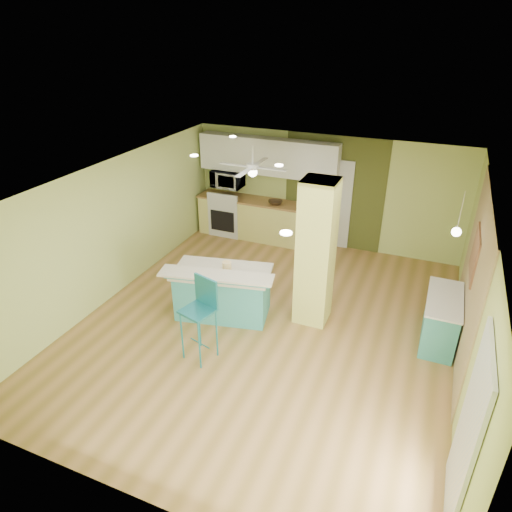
# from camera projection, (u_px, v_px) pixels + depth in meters

# --- Properties ---
(floor) EXTENTS (6.00, 7.00, 0.01)m
(floor) POSITION_uv_depth(u_px,v_px,m) (266.00, 325.00, 7.78)
(floor) COLOR olive
(floor) RESTS_ON ground
(ceiling) EXTENTS (6.00, 7.00, 0.01)m
(ceiling) POSITION_uv_depth(u_px,v_px,m) (268.00, 183.00, 6.62)
(ceiling) COLOR white
(ceiling) RESTS_ON wall_back
(wall_back) EXTENTS (6.00, 0.01, 2.50)m
(wall_back) POSITION_uv_depth(u_px,v_px,m) (325.00, 192.00, 10.07)
(wall_back) COLOR #B7C86B
(wall_back) RESTS_ON floor
(wall_front) EXTENTS (6.00, 0.01, 2.50)m
(wall_front) POSITION_uv_depth(u_px,v_px,m) (133.00, 418.00, 4.33)
(wall_front) COLOR #B7C86B
(wall_front) RESTS_ON floor
(wall_left) EXTENTS (0.01, 7.00, 2.50)m
(wall_left) POSITION_uv_depth(u_px,v_px,m) (113.00, 230.00, 8.23)
(wall_left) COLOR #B7C86B
(wall_left) RESTS_ON floor
(wall_right) EXTENTS (0.01, 7.00, 2.50)m
(wall_right) POSITION_uv_depth(u_px,v_px,m) (474.00, 300.00, 6.17)
(wall_right) COLOR #B7C86B
(wall_right) RESTS_ON floor
(wood_panel) EXTENTS (0.02, 3.40, 2.50)m
(wood_panel) POSITION_uv_depth(u_px,v_px,m) (472.00, 279.00, 6.67)
(wood_panel) COLOR #907852
(wood_panel) RESTS_ON floor
(olive_accent) EXTENTS (2.20, 0.02, 2.50)m
(olive_accent) POSITION_uv_depth(u_px,v_px,m) (334.00, 193.00, 9.99)
(olive_accent) COLOR #474D1F
(olive_accent) RESTS_ON floor
(interior_door) EXTENTS (0.82, 0.05, 2.00)m
(interior_door) POSITION_uv_depth(u_px,v_px,m) (333.00, 204.00, 10.08)
(interior_door) COLOR silver
(interior_door) RESTS_ON floor
(french_door) EXTENTS (0.04, 1.08, 2.10)m
(french_door) POSITION_uv_depth(u_px,v_px,m) (467.00, 436.00, 4.39)
(french_door) COLOR silver
(french_door) RESTS_ON floor
(column) EXTENTS (0.55, 0.55, 2.50)m
(column) POSITION_uv_depth(u_px,v_px,m) (316.00, 254.00, 7.39)
(column) COLOR #CBCE5F
(column) RESTS_ON floor
(kitchen_run) EXTENTS (3.25, 0.63, 0.94)m
(kitchen_run) POSITION_uv_depth(u_px,v_px,m) (265.00, 220.00, 10.62)
(kitchen_run) COLOR #DCD673
(kitchen_run) RESTS_ON floor
(stove) EXTENTS (0.76, 0.66, 1.08)m
(stove) POSITION_uv_depth(u_px,v_px,m) (228.00, 215.00, 10.95)
(stove) COLOR silver
(stove) RESTS_ON floor
(upper_cabinets) EXTENTS (3.20, 0.34, 0.80)m
(upper_cabinets) POSITION_uv_depth(u_px,v_px,m) (268.00, 156.00, 10.04)
(upper_cabinets) COLOR white
(upper_cabinets) RESTS_ON wall_back
(microwave) EXTENTS (0.70, 0.48, 0.39)m
(microwave) POSITION_uv_depth(u_px,v_px,m) (227.00, 179.00, 10.55)
(microwave) COLOR white
(microwave) RESTS_ON wall_back
(ceiling_fan) EXTENTS (1.41, 1.41, 0.61)m
(ceiling_fan) POSITION_uv_depth(u_px,v_px,m) (253.00, 167.00, 8.83)
(ceiling_fan) COLOR white
(ceiling_fan) RESTS_ON ceiling
(pendant_lamp) EXTENTS (0.14, 0.14, 0.69)m
(pendant_lamp) POSITION_uv_depth(u_px,v_px,m) (456.00, 232.00, 6.61)
(pendant_lamp) COLOR silver
(pendant_lamp) RESTS_ON ceiling
(wall_decor) EXTENTS (0.03, 0.90, 0.70)m
(wall_decor) POSITION_uv_depth(u_px,v_px,m) (475.00, 255.00, 6.70)
(wall_decor) COLOR brown
(wall_decor) RESTS_ON wood_panel
(peninsula) EXTENTS (1.91, 1.32, 0.99)m
(peninsula) POSITION_uv_depth(u_px,v_px,m) (222.00, 292.00, 7.85)
(peninsula) COLOR teal
(peninsula) RESTS_ON floor
(bar_stool) EXTENTS (0.54, 0.54, 1.32)m
(bar_stool) POSITION_uv_depth(u_px,v_px,m) (202.00, 306.00, 6.69)
(bar_stool) COLOR teal
(bar_stool) RESTS_ON floor
(side_counter) EXTENTS (0.53, 1.25, 0.80)m
(side_counter) POSITION_uv_depth(u_px,v_px,m) (441.00, 319.00, 7.22)
(side_counter) COLOR teal
(side_counter) RESTS_ON floor
(fruit_bowl) EXTENTS (0.43, 0.43, 0.08)m
(fruit_bowl) POSITION_uv_depth(u_px,v_px,m) (275.00, 202.00, 10.22)
(fruit_bowl) COLOR #372616
(fruit_bowl) RESTS_ON kitchen_run
(canister) EXTENTS (0.15, 0.15, 0.15)m
(canister) POSITION_uv_depth(u_px,v_px,m) (227.00, 266.00, 7.66)
(canister) COLOR yellow
(canister) RESTS_ON peninsula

